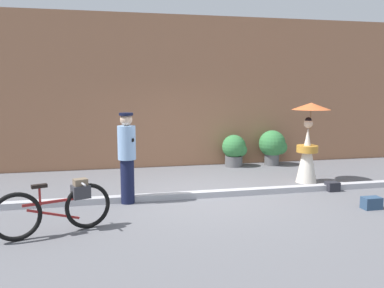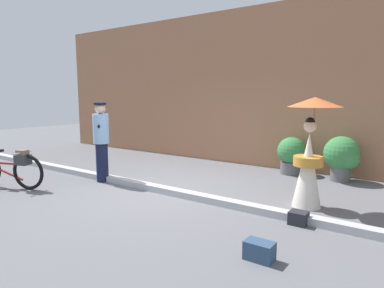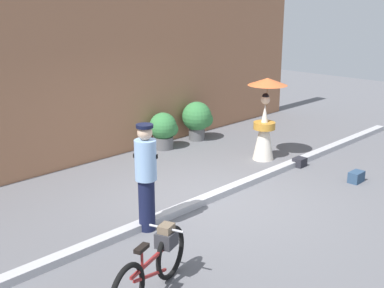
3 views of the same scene
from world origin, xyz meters
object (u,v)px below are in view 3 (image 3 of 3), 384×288
object	(u,v)px
potted_plant_small	(198,118)
backpack_spare	(357,177)
potted_plant_by_door	(164,129)
backpack_on_pavement	(300,162)
bicycle_near_officer	(153,264)
person_officer	(146,175)
person_with_parasol	(265,118)

from	to	relation	value
potted_plant_small	backpack_spare	distance (m)	4.42
potted_plant_by_door	backpack_spare	bearing A→B (deg)	-75.75
potted_plant_by_door	backpack_spare	distance (m)	4.60
potted_plant_small	backpack_on_pavement	distance (m)	3.10
potted_plant_small	potted_plant_by_door	bearing A→B (deg)	177.52
bicycle_near_officer	backpack_spare	world-z (taller)	bicycle_near_officer
bicycle_near_officer	potted_plant_by_door	xyz separation A→B (m)	(4.30, 4.52, 0.06)
person_officer	potted_plant_by_door	world-z (taller)	person_officer
potted_plant_by_door	backpack_spare	size ratio (longest dim) A/B	2.67
potted_plant_small	bicycle_near_officer	bearing A→B (deg)	-140.58
person_officer	backpack_on_pavement	world-z (taller)	person_officer
person_with_parasol	potted_plant_by_door	world-z (taller)	person_with_parasol
person_officer	person_with_parasol	distance (m)	4.29
potted_plant_small	backpack_on_pavement	xyz separation A→B (m)	(0.03, -3.06, -0.46)
person_with_parasol	potted_plant_small	world-z (taller)	person_with_parasol
potted_plant_by_door	person_officer	bearing A→B (deg)	-135.93
person_with_parasol	backpack_on_pavement	distance (m)	1.25
bicycle_near_officer	backpack_spare	xyz separation A→B (m)	(5.43, 0.07, -0.30)
bicycle_near_officer	backpack_on_pavement	size ratio (longest dim) A/B	6.57
person_officer	bicycle_near_officer	bearing A→B (deg)	-127.98
person_with_parasol	potted_plant_by_door	distance (m)	2.50
bicycle_near_officer	backpack_on_pavement	world-z (taller)	bicycle_near_officer
person_officer	potted_plant_small	world-z (taller)	person_officer
person_officer	potted_plant_by_door	distance (m)	4.45
person_with_parasol	backpack_spare	bearing A→B (deg)	-87.41
person_officer	backpack_on_pavement	xyz separation A→B (m)	(4.34, -0.03, -0.83)
backpack_on_pavement	potted_plant_small	bearing A→B (deg)	90.47
potted_plant_by_door	potted_plant_small	bearing A→B (deg)	-2.48
bicycle_near_officer	person_with_parasol	size ratio (longest dim) A/B	0.91
potted_plant_by_door	bicycle_near_officer	bearing A→B (deg)	-133.61
person_with_parasol	person_officer	bearing A→B (deg)	-168.57
bicycle_near_officer	person_officer	size ratio (longest dim) A/B	0.98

